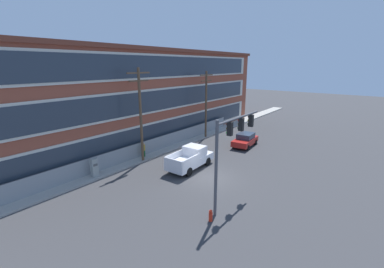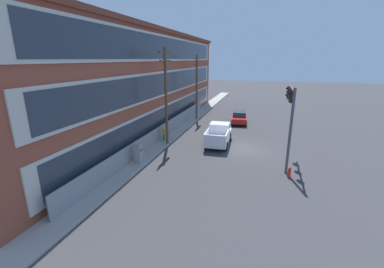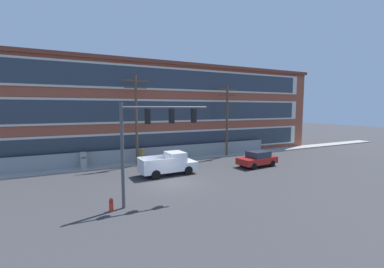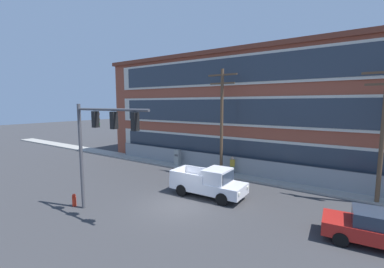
{
  "view_description": "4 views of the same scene",
  "coord_description": "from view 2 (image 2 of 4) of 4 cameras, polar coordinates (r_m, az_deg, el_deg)",
  "views": [
    {
      "loc": [
        -17.13,
        -11.15,
        9.45
      ],
      "look_at": [
        -0.24,
        1.8,
        3.68
      ],
      "focal_mm": 24.0,
      "sensor_mm": 36.0,
      "label": 1
    },
    {
      "loc": [
        -23.32,
        -1.48,
        8.18
      ],
      "look_at": [
        -2.52,
        4.51,
        1.82
      ],
      "focal_mm": 24.0,
      "sensor_mm": 36.0,
      "label": 2
    },
    {
      "loc": [
        -7.45,
        -18.5,
        6.0
      ],
      "look_at": [
        2.94,
        2.47,
        3.59
      ],
      "focal_mm": 24.0,
      "sensor_mm": 36.0,
      "label": 3
    },
    {
      "loc": [
        9.45,
        -11.94,
        6.32
      ],
      "look_at": [
        -2.37,
        5.15,
        3.86
      ],
      "focal_mm": 24.0,
      "sensor_mm": 36.0,
      "label": 4
    }
  ],
  "objects": [
    {
      "name": "ground_plane",
      "position": [
        24.76,
        11.74,
        -3.28
      ],
      "size": [
        160.0,
        160.0,
        0.0
      ],
      "primitive_type": "plane",
      "color": "#38383A"
    },
    {
      "name": "chain_link_fence",
      "position": [
        27.39,
        -6.18,
        0.74
      ],
      "size": [
        31.21,
        0.06,
        1.65
      ],
      "color": "gray",
      "rests_on": "ground"
    },
    {
      "name": "sedan_red",
      "position": [
        34.29,
        10.44,
        3.67
      ],
      "size": [
        4.3,
        2.22,
        1.56
      ],
      "color": "#AD1E19",
      "rests_on": "ground"
    },
    {
      "name": "utility_pole_midblock",
      "position": [
        34.86,
        1.05,
        10.88
      ],
      "size": [
        2.66,
        0.26,
        8.69
      ],
      "color": "brown",
      "rests_on": "ground"
    },
    {
      "name": "utility_pole_near_corner",
      "position": [
        24.34,
        -5.82,
        9.06
      ],
      "size": [
        2.68,
        0.26,
        9.22
      ],
      "color": "brown",
      "rests_on": "ground"
    },
    {
      "name": "electrical_cabinet",
      "position": [
        20.98,
        -11.67,
        -4.34
      ],
      "size": [
        0.56,
        0.43,
        1.76
      ],
      "color": "#939993",
      "rests_on": "ground"
    },
    {
      "name": "traffic_signal_mast",
      "position": [
        20.98,
        21.04,
        5.5
      ],
      "size": [
        5.74,
        0.43,
        6.31
      ],
      "color": "#4C4C51",
      "rests_on": "ground"
    },
    {
      "name": "pedestrian_near_cabinet",
      "position": [
        26.11,
        -6.33,
        0.25
      ],
      "size": [
        0.47,
        0.42,
        1.69
      ],
      "color": "#236B38",
      "rests_on": "ground"
    },
    {
      "name": "brick_mill_building",
      "position": [
        32.34,
        -15.27,
        11.33
      ],
      "size": [
        42.53,
        12.41,
        11.29
      ],
      "color": "brown",
      "rests_on": "ground"
    },
    {
      "name": "sidewalk_building_side",
      "position": [
        26.54,
        -6.32,
        -1.5
      ],
      "size": [
        80.0,
        1.96,
        0.16
      ],
      "primitive_type": "cube",
      "color": "#9E9B93",
      "rests_on": "ground"
    },
    {
      "name": "pickup_truck_white",
      "position": [
        25.51,
        5.95,
        -0.19
      ],
      "size": [
        5.23,
        2.29,
        2.0
      ],
      "color": "silver",
      "rests_on": "ground"
    },
    {
      "name": "fire_hydrant",
      "position": [
        19.77,
        20.79,
        -8.01
      ],
      "size": [
        0.24,
        0.24,
        0.78
      ],
      "color": "red",
      "rests_on": "ground"
    }
  ]
}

